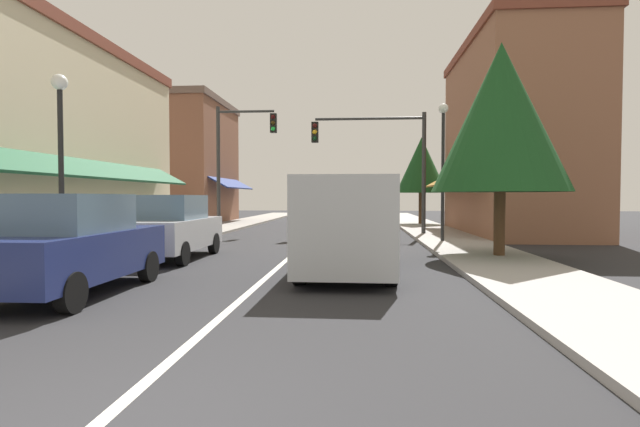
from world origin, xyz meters
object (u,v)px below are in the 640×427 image
parked_car_second_left (171,227)px  traffic_signal_left_corner (237,150)px  van_in_lane (348,222)px  street_lamp_left_near (61,138)px  street_lamp_right_mid (443,150)px  parked_car_nearest_left (71,245)px  traffic_signal_mast_arm (383,152)px  tree_right_near (501,118)px  tree_right_far (421,165)px

parked_car_second_left → traffic_signal_left_corner: size_ratio=0.68×
van_in_lane → street_lamp_left_near: 6.86m
van_in_lane → street_lamp_right_mid: street_lamp_right_mid is taller
parked_car_nearest_left → street_lamp_left_near: street_lamp_left_near is taller
parked_car_second_left → street_lamp_right_mid: bearing=30.7°
street_lamp_left_near → traffic_signal_mast_arm: bearing=54.1°
parked_car_nearest_left → parked_car_second_left: size_ratio=1.00×
parked_car_second_left → traffic_signal_mast_arm: (6.24, 8.60, 2.84)m
parked_car_nearest_left → street_lamp_left_near: bearing=124.3°
traffic_signal_mast_arm → street_lamp_left_near: 13.50m
parked_car_nearest_left → van_in_lane: (4.78, 2.89, 0.27)m
traffic_signal_mast_arm → traffic_signal_left_corner: 7.06m
tree_right_near → parked_car_nearest_left: bearing=-147.9°
traffic_signal_left_corner → street_lamp_right_mid: bearing=-29.3°
parked_car_second_left → traffic_signal_left_corner: bearing=93.4°
parked_car_second_left → van_in_lane: size_ratio=0.79×
parked_car_second_left → street_lamp_left_near: bearing=-126.1°
parked_car_second_left → tree_right_far: tree_right_far is taller
parked_car_nearest_left → tree_right_far: (8.74, 21.44, 2.73)m
parked_car_second_left → street_lamp_right_mid: (8.20, 4.98, 2.53)m
van_in_lane → street_lamp_right_mid: 8.07m
parked_car_nearest_left → tree_right_near: 10.89m
parked_car_nearest_left → traffic_signal_mast_arm: traffic_signal_mast_arm is taller
tree_right_far → van_in_lane: bearing=-102.1°
traffic_signal_mast_arm → traffic_signal_left_corner: (-6.92, 1.36, 0.24)m
street_lamp_left_near → parked_car_nearest_left: bearing=-55.2°
parked_car_second_left → traffic_signal_mast_arm: 10.99m
van_in_lane → traffic_signal_mast_arm: size_ratio=0.96×
tree_right_near → traffic_signal_mast_arm: bearing=109.2°
parked_car_nearest_left → traffic_signal_left_corner: size_ratio=0.68×
traffic_signal_left_corner → street_lamp_right_mid: 10.20m
parked_car_nearest_left → tree_right_near: tree_right_near is taller
parked_car_second_left → van_in_lane: van_in_lane is taller
traffic_signal_mast_arm → parked_car_second_left: bearing=-126.0°
tree_right_near → tree_right_far: tree_right_near is taller
parked_car_nearest_left → traffic_signal_mast_arm: size_ratio=0.76×
parked_car_nearest_left → tree_right_far: 23.31m
street_lamp_left_near → tree_right_near: tree_right_near is taller
van_in_lane → traffic_signal_left_corner: bearing=115.6°
parked_car_nearest_left → traffic_signal_left_corner: bearing=92.6°
parked_car_nearest_left → street_lamp_right_mid: bearing=50.3°
van_in_lane → street_lamp_right_mid: size_ratio=1.02×
parked_car_second_left → tree_right_near: 9.52m
van_in_lane → tree_right_far: tree_right_far is taller
van_in_lane → tree_right_near: bearing=33.8°
parked_car_second_left → street_lamp_left_near: 3.61m
street_lamp_left_near → tree_right_near: bearing=15.5°
van_in_lane → tree_right_near: (4.09, 2.67, 2.73)m
tree_right_near → street_lamp_right_mid: bearing=100.5°
van_in_lane → parked_car_nearest_left: bearing=-148.2°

